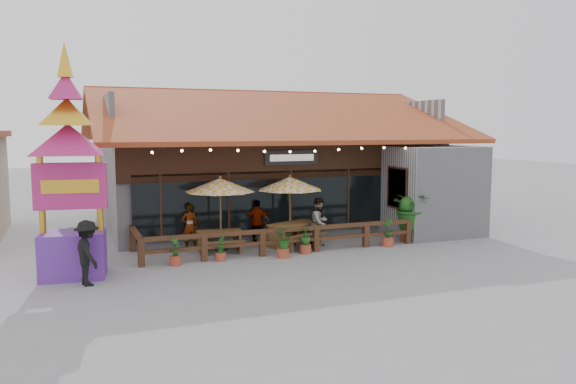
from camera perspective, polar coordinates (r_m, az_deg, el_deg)
name	(u,v)px	position (r m, az deg, el deg)	size (l,w,h in m)	color
ground	(323,248)	(20.55, 3.55, -5.65)	(100.00, 100.00, 0.00)	gray
restaurant_building	(268,174)	(26.40, -2.03, 1.88)	(15.50, 14.73, 6.09)	#ACACB1
patio_railing	(267,237)	(19.35, -2.17, -4.55)	(10.00, 2.60, 0.92)	#482A1A
umbrella_left	(220,185)	(19.88, -6.90, 0.67)	(3.25, 3.25, 2.66)	brown
umbrella_right	(290,184)	(20.68, 0.20, 0.84)	(2.47, 2.47, 2.62)	brown
picnic_table_left	(219,237)	(19.90, -6.98, -4.61)	(1.68, 1.49, 0.75)	brown
picnic_table_right	(292,231)	(20.57, 0.45, -3.95)	(2.29, 2.16, 0.88)	brown
thai_sign_tower	(69,146)	(17.14, -21.40, 4.41)	(3.00, 3.00, 7.24)	#5F2A9A
tropical_plant	(409,208)	(21.98, 12.20, -1.61)	(1.90, 2.02, 2.23)	#993F29
diner_a	(190,226)	(20.54, -9.94, -3.43)	(0.59, 0.39, 1.63)	#351B10
diner_b	(320,222)	(20.48, 3.24, -3.11)	(0.88, 0.69, 1.82)	#351B10
diner_c	(258,222)	(21.24, -3.11, -3.02)	(0.96, 0.40, 1.63)	#351B10
pedestrian	(87,253)	(16.44, -19.71, -5.85)	(1.17, 0.67, 1.82)	black
planter_a	(175,253)	(18.17, -11.39, -6.14)	(0.39, 0.37, 0.91)	#993F29
planter_b	(220,249)	(18.54, -6.88, -5.81)	(0.35, 0.37, 0.85)	#993F29
planter_c	(283,241)	(18.79, -0.53, -5.05)	(0.79, 0.79, 0.99)	#993F29
planter_d	(306,240)	(19.47, 1.79, -4.92)	(0.51, 0.51, 0.96)	#993F29
planter_e	(388,235)	(20.96, 10.12, -4.32)	(0.41, 0.41, 1.01)	#993F29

